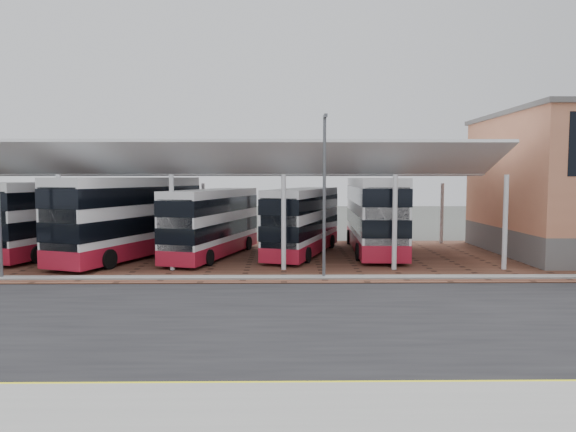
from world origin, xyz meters
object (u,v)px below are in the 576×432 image
Objects in this scene: bus_4 at (303,222)px; bus_2 at (131,218)px; bus_1 at (59,218)px; bus_5 at (374,215)px; bus_3 at (213,223)px.

bus_2 is at bearing -155.34° from bus_4.
bus_1 is at bearing -163.60° from bus_4.
bus_2 is at bearing -168.38° from bus_5.
bus_1 is at bearing -177.42° from bus_2.
bus_4 is at bearing 13.57° from bus_1.
bus_5 is (4.79, 0.99, 0.33)m from bus_4.
bus_2 reaches higher than bus_3.
bus_3 is (5.02, 0.38, -0.38)m from bus_2.
bus_4 is at bearing -165.07° from bus_5.
bus_5 is (10.51, 1.89, 0.35)m from bus_3.
bus_2 is at bearing -159.82° from bus_3.
bus_1 reaches higher than bus_3.
bus_3 is 10.68m from bus_5.
bus_4 is 0.87× the size of bus_5.
bus_2 is 5.05m from bus_3.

